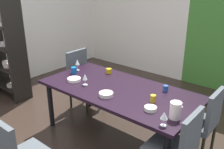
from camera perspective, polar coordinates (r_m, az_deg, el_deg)
ground_plane at (r=3.54m, az=-6.25°, el=-14.70°), size 5.23×5.80×0.02m
back_panel_interior at (r=5.91m, az=4.73°, el=14.23°), size 2.72×0.10×2.69m
dining_table at (r=3.25m, az=1.45°, el=-4.29°), size 2.06×1.01×0.73m
chair_right_far at (r=3.17m, az=19.83°, el=-9.53°), size 0.44×0.44×0.89m
chair_left_far at (r=4.15m, az=-6.75°, el=-0.56°), size 0.44×0.44×0.96m
chair_right_near at (r=2.65m, az=14.70°, el=-15.37°), size 0.44×0.44×0.91m
display_shelf at (r=4.79m, az=-23.26°, el=5.89°), size 0.81×0.35×1.85m
wine_glass_near_shelf at (r=2.45m, az=11.82°, el=-9.22°), size 0.07×0.07×0.15m
wine_glass_right at (r=3.84m, az=-7.95°, el=2.74°), size 0.07×0.07×0.17m
wine_glass_rear at (r=3.30m, az=-6.21°, el=-0.63°), size 0.06×0.06×0.16m
serving_bowl_south at (r=3.48m, az=-8.67°, el=-1.14°), size 0.18×0.18×0.04m
serving_bowl_front at (r=2.73m, az=8.80°, el=-7.70°), size 0.13×0.13×0.04m
serving_bowl_north at (r=3.01m, az=-1.35°, el=-4.55°), size 0.17×0.17×0.05m
cup_corner at (r=2.90m, az=9.38°, el=-5.46°), size 0.07×0.07×0.09m
cup_east at (r=3.74m, az=-8.71°, el=0.96°), size 0.08×0.08×0.10m
cup_left at (r=3.20m, az=12.15°, el=-3.10°), size 0.06×0.06×0.07m
cup_west at (r=3.71m, az=-0.72°, el=0.83°), size 0.08×0.08×0.07m
pitcher_center at (r=2.60m, az=14.34°, el=-7.92°), size 0.13×0.12×0.18m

